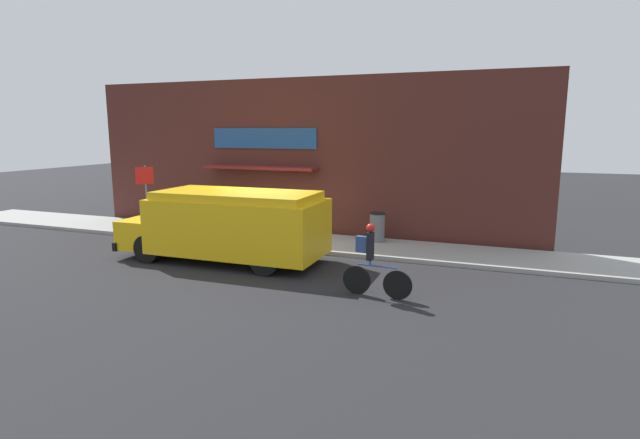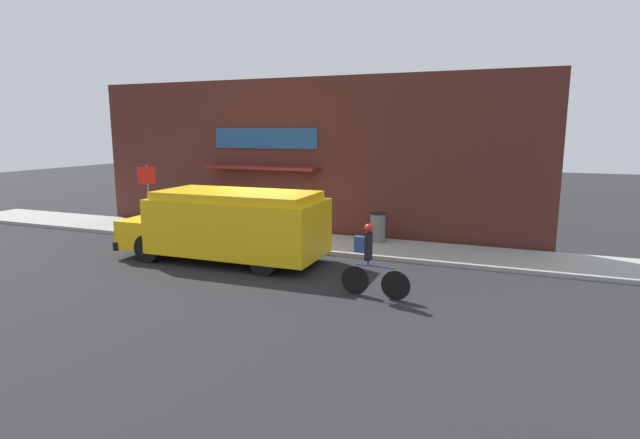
% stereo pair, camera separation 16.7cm
% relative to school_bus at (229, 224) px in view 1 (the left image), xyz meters
% --- Properties ---
extents(ground_plane, '(70.00, 70.00, 0.00)m').
position_rel_school_bus_xyz_m(ground_plane, '(0.33, 1.58, -1.05)').
color(ground_plane, '#232326').
extents(sidewalk, '(28.00, 2.38, 0.12)m').
position_rel_school_bus_xyz_m(sidewalk, '(0.33, 2.77, -0.99)').
color(sidewalk, '#999993').
rests_on(sidewalk, ground_plane).
extents(storefront, '(16.62, 0.90, 5.42)m').
position_rel_school_bus_xyz_m(storefront, '(0.30, 4.21, 1.66)').
color(storefront, '#4C231E').
rests_on(storefront, ground_plane).
extents(school_bus, '(5.89, 2.67, 1.99)m').
position_rel_school_bus_xyz_m(school_bus, '(0.00, 0.00, 0.00)').
color(school_bus, yellow).
rests_on(school_bus, ground_plane).
extents(cyclist, '(1.59, 0.21, 1.64)m').
position_rel_school_bus_xyz_m(cyclist, '(4.54, -1.52, -0.27)').
color(cyclist, black).
rests_on(cyclist, ground_plane).
extents(stop_sign_post, '(0.45, 0.45, 2.31)m').
position_rel_school_bus_xyz_m(stop_sign_post, '(-4.72, 2.27, 0.61)').
color(stop_sign_post, slate).
rests_on(stop_sign_post, sidewalk).
extents(trash_bin, '(0.49, 0.49, 0.94)m').
position_rel_school_bus_xyz_m(trash_bin, '(3.40, 3.37, -0.46)').
color(trash_bin, slate).
rests_on(trash_bin, sidewalk).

